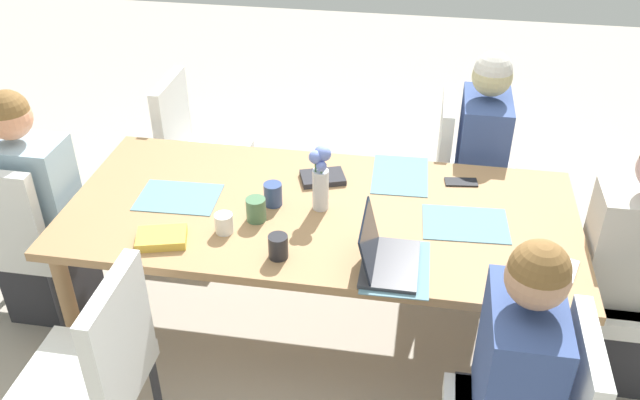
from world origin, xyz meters
The scene contains 25 objects.
ground_plane centered at (0.00, 0.00, 0.00)m, with size 10.00×10.00×0.00m, color #B2A899.
dining_table centered at (0.00, 0.00, 0.66)m, with size 2.23×1.02×0.72m.
chair_head_right_left_near centered at (1.40, 0.06, 0.50)m, with size 0.44×0.44×0.90m.
person_head_right_left_near centered at (1.34, -0.01, 0.53)m, with size 0.40×0.36×1.19m.
chair_head_left_left_mid centered at (-1.43, -0.10, 0.50)m, with size 0.44×0.44×0.90m.
person_head_left_left_mid centered at (-1.37, -0.03, 0.53)m, with size 0.40×0.36×1.19m.
chair_far_left_far centered at (0.65, 0.85, 0.50)m, with size 0.44×0.44×0.90m.
person_far_left_far centered at (0.73, 0.79, 0.53)m, with size 0.36×0.40×1.19m.
person_near_right_near centered at (0.80, -0.76, 0.53)m, with size 0.36×0.40×1.19m.
chair_far_right_mid centered at (-0.88, 0.85, 0.50)m, with size 0.44×0.44×0.90m.
chair_near_right_far centered at (-0.70, -0.83, 0.50)m, with size 0.44×0.44×0.90m.
flower_vase centered at (0.00, 0.02, 0.90)m, with size 0.09×0.09×0.30m.
placemat_head_right_left_near centered at (0.63, -0.01, 0.73)m, with size 0.36×0.26×0.00m, color slate.
placemat_head_left_left_mid centered at (-0.65, -0.01, 0.73)m, with size 0.36×0.26×0.00m, color slate.
placemat_far_left_far centered at (0.33, 0.35, 0.73)m, with size 0.36×0.26×0.00m, color slate.
placemat_near_right_near centered at (0.36, -0.35, 0.73)m, with size 0.36×0.26×0.00m, color slate.
laptop_near_right_near centered at (0.31, -0.34, 0.77)m, with size 0.22×0.32×0.21m.
coffee_mug_near_left centered at (-0.11, -0.36, 0.77)m, with size 0.08×0.08×0.10m, color #232328.
coffee_mug_near_right centered at (-0.26, -0.12, 0.78)m, with size 0.09×0.09×0.10m, color #47704C.
coffee_mug_centre_left centered at (-0.37, -0.23, 0.77)m, with size 0.08×0.08×0.08m, color white.
coffee_mug_centre_right centered at (-0.21, 0.01, 0.78)m, with size 0.08×0.08×0.10m, color #33477A.
book_red_cover centered at (-0.03, 0.25, 0.74)m, with size 0.20×0.14×0.03m, color #28282D.
book_blue_cover centered at (-0.60, -0.34, 0.74)m, with size 0.20×0.14×0.04m, color gold.
phone_black centered at (0.61, 0.33, 0.73)m, with size 0.15×0.07×0.01m, color black.
phone_silver centered at (1.01, -0.26, 0.73)m, with size 0.15×0.07×0.01m, color silver.
Camera 1 is at (0.41, -2.44, 2.39)m, focal length 38.26 mm.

